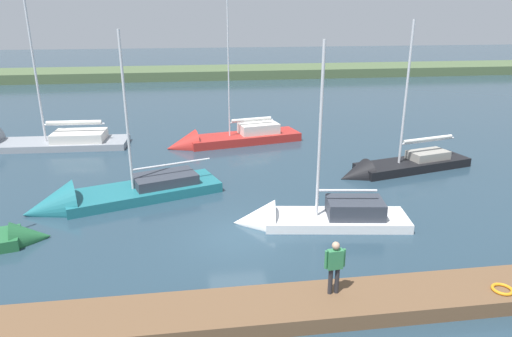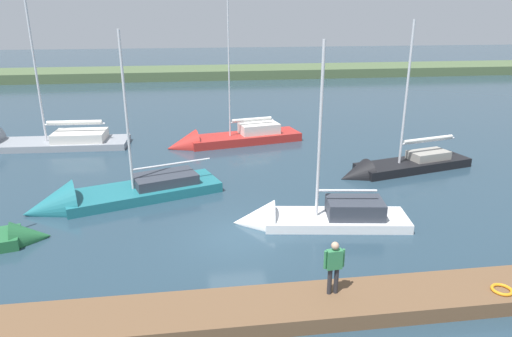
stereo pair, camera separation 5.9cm
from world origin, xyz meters
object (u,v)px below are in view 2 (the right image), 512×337
at_px(sailboat_inner_slip, 307,220).
at_px(life_ring_buoy, 502,290).
at_px(sailboat_far_left, 397,170).
at_px(person_on_dock, 334,264).
at_px(sailboat_far_right, 106,199).
at_px(sailboat_mid_channel, 226,142).
at_px(sailboat_outer_mooring, 27,145).

bearing_deg(sailboat_inner_slip, life_ring_buoy, 133.82).
height_order(sailboat_far_left, person_on_dock, sailboat_far_left).
bearing_deg(sailboat_far_right, sailboat_far_left, 169.89).
xyz_separation_m(sailboat_mid_channel, sailboat_far_right, (6.53, 9.47, -0.00)).
xyz_separation_m(life_ring_buoy, sailboat_outer_mooring, (20.49, -20.50, -0.38)).
bearing_deg(sailboat_outer_mooring, life_ring_buoy, 137.28).
distance_m(sailboat_mid_channel, sailboat_far_right, 11.50).
relative_size(life_ring_buoy, sailboat_far_left, 0.07).
xyz_separation_m(sailboat_outer_mooring, sailboat_far_right, (-6.83, 10.40, -0.01)).
height_order(sailboat_inner_slip, sailboat_outer_mooring, sailboat_outer_mooring).
bearing_deg(sailboat_inner_slip, sailboat_mid_channel, -70.79).
xyz_separation_m(sailboat_inner_slip, sailboat_far_right, (9.04, -3.62, -0.01)).
bearing_deg(sailboat_outer_mooring, sailboat_mid_channel, 178.33).
distance_m(sailboat_inner_slip, person_on_dock, 6.05).
xyz_separation_m(sailboat_inner_slip, sailboat_outer_mooring, (15.87, -14.02, -0.00)).
bearing_deg(sailboat_far_right, life_ring_buoy, 124.76).
bearing_deg(person_on_dock, sailboat_mid_channel, 1.59).
relative_size(sailboat_inner_slip, sailboat_outer_mooring, 0.78).
bearing_deg(sailboat_far_left, sailboat_mid_channel, -51.07).
bearing_deg(sailboat_outer_mooring, person_on_dock, 129.74).
bearing_deg(sailboat_far_right, sailboat_inner_slip, 139.44).
distance_m(sailboat_inner_slip, sailboat_far_right, 9.73).
bearing_deg(sailboat_inner_slip, sailboat_far_left, -130.07).
xyz_separation_m(life_ring_buoy, person_on_dock, (5.27, -0.62, 0.98)).
bearing_deg(life_ring_buoy, sailboat_inner_slip, -54.54).
relative_size(sailboat_inner_slip, sailboat_far_right, 0.92).
height_order(life_ring_buoy, sailboat_far_right, sailboat_far_right).
bearing_deg(sailboat_mid_channel, sailboat_far_left, 130.63).
relative_size(sailboat_outer_mooring, sailboat_far_right, 1.17).
distance_m(sailboat_mid_channel, person_on_dock, 19.09).
xyz_separation_m(sailboat_outer_mooring, person_on_dock, (-15.22, 19.88, 1.36)).
bearing_deg(sailboat_far_right, person_on_dock, 112.76).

